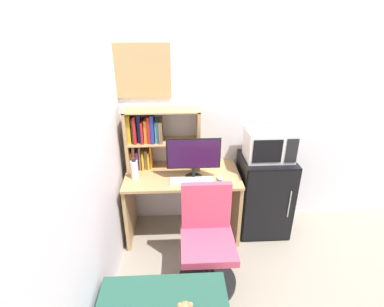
{
  "coord_description": "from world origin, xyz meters",
  "views": [
    {
      "loc": [
        -0.99,
        -2.95,
        2.21
      ],
      "look_at": [
        -0.85,
        -0.35,
        1.01
      ],
      "focal_mm": 26.79,
      "sensor_mm": 36.0,
      "label": 1
    }
  ],
  "objects_px": {
    "monitor": "(194,156)",
    "mini_fridge": "(263,194)",
    "microwave": "(269,145)",
    "wall_corkboard": "(138,71)",
    "computer_mouse": "(220,178)",
    "hutch_bookshelf": "(152,137)",
    "keyboard": "(191,181)",
    "desk_chair": "(207,244)",
    "desk_fan": "(270,118)",
    "water_bottle": "(135,170)"
  },
  "relations": [
    {
      "from": "hutch_bookshelf",
      "to": "microwave",
      "type": "distance_m",
      "value": 1.23
    },
    {
      "from": "computer_mouse",
      "to": "water_bottle",
      "type": "xyz_separation_m",
      "value": [
        -0.86,
        0.08,
        0.08
      ]
    },
    {
      "from": "desk_fan",
      "to": "keyboard",
      "type": "bearing_deg",
      "value": -165.64
    },
    {
      "from": "keyboard",
      "to": "computer_mouse",
      "type": "distance_m",
      "value": 0.29
    },
    {
      "from": "microwave",
      "to": "wall_corkboard",
      "type": "bearing_deg",
      "value": 169.01
    },
    {
      "from": "water_bottle",
      "to": "computer_mouse",
      "type": "bearing_deg",
      "value": -5.11
    },
    {
      "from": "computer_mouse",
      "to": "water_bottle",
      "type": "relative_size",
      "value": 0.41
    },
    {
      "from": "hutch_bookshelf",
      "to": "microwave",
      "type": "height_order",
      "value": "hutch_bookshelf"
    },
    {
      "from": "water_bottle",
      "to": "wall_corkboard",
      "type": "xyz_separation_m",
      "value": [
        0.06,
        0.36,
        0.91
      ]
    },
    {
      "from": "computer_mouse",
      "to": "water_bottle",
      "type": "bearing_deg",
      "value": 174.89
    },
    {
      "from": "keyboard",
      "to": "desk_chair",
      "type": "height_order",
      "value": "desk_chair"
    },
    {
      "from": "monitor",
      "to": "mini_fridge",
      "type": "distance_m",
      "value": 0.98
    },
    {
      "from": "water_bottle",
      "to": "desk_fan",
      "type": "height_order",
      "value": "desk_fan"
    },
    {
      "from": "hutch_bookshelf",
      "to": "desk_fan",
      "type": "bearing_deg",
      "value": -7.31
    },
    {
      "from": "computer_mouse",
      "to": "mini_fridge",
      "type": "xyz_separation_m",
      "value": [
        0.53,
        0.18,
        -0.33
      ]
    },
    {
      "from": "monitor",
      "to": "mini_fridge",
      "type": "relative_size",
      "value": 0.6
    },
    {
      "from": "microwave",
      "to": "wall_corkboard",
      "type": "height_order",
      "value": "wall_corkboard"
    },
    {
      "from": "microwave",
      "to": "desk_fan",
      "type": "xyz_separation_m",
      "value": [
        -0.03,
        -0.01,
        0.29
      ]
    },
    {
      "from": "hutch_bookshelf",
      "to": "keyboard",
      "type": "distance_m",
      "value": 0.63
    },
    {
      "from": "desk_chair",
      "to": "mini_fridge",
      "type": "bearing_deg",
      "value": 44.86
    },
    {
      "from": "hutch_bookshelf",
      "to": "computer_mouse",
      "type": "xyz_separation_m",
      "value": [
        0.69,
        -0.33,
        -0.33
      ]
    },
    {
      "from": "computer_mouse",
      "to": "desk_fan",
      "type": "distance_m",
      "value": 0.78
    },
    {
      "from": "mini_fridge",
      "to": "wall_corkboard",
      "type": "xyz_separation_m",
      "value": [
        -1.33,
        0.26,
        1.32
      ]
    },
    {
      "from": "keyboard",
      "to": "water_bottle",
      "type": "distance_m",
      "value": 0.58
    },
    {
      "from": "desk_fan",
      "to": "desk_chair",
      "type": "xyz_separation_m",
      "value": [
        -0.68,
        -0.7,
        -0.95
      ]
    },
    {
      "from": "keyboard",
      "to": "computer_mouse",
      "type": "relative_size",
      "value": 4.94
    },
    {
      "from": "water_bottle",
      "to": "desk_fan",
      "type": "bearing_deg",
      "value": 4.24
    },
    {
      "from": "monitor",
      "to": "microwave",
      "type": "relative_size",
      "value": 1.11
    },
    {
      "from": "monitor",
      "to": "wall_corkboard",
      "type": "distance_m",
      "value": 1.01
    },
    {
      "from": "hutch_bookshelf",
      "to": "mini_fridge",
      "type": "relative_size",
      "value": 0.86
    },
    {
      "from": "mini_fridge",
      "to": "desk_fan",
      "type": "bearing_deg",
      "value": -175.56
    },
    {
      "from": "mini_fridge",
      "to": "computer_mouse",
      "type": "bearing_deg",
      "value": -161.22
    },
    {
      "from": "hutch_bookshelf",
      "to": "mini_fridge",
      "type": "distance_m",
      "value": 1.39
    },
    {
      "from": "keyboard",
      "to": "water_bottle",
      "type": "height_order",
      "value": "water_bottle"
    },
    {
      "from": "hutch_bookshelf",
      "to": "water_bottle",
      "type": "bearing_deg",
      "value": -124.09
    },
    {
      "from": "monitor",
      "to": "water_bottle",
      "type": "bearing_deg",
      "value": 177.44
    },
    {
      "from": "monitor",
      "to": "desk_chair",
      "type": "xyz_separation_m",
      "value": [
        0.09,
        -0.57,
        -0.61
      ]
    },
    {
      "from": "mini_fridge",
      "to": "microwave",
      "type": "relative_size",
      "value": 1.85
    },
    {
      "from": "mini_fridge",
      "to": "wall_corkboard",
      "type": "relative_size",
      "value": 1.36
    },
    {
      "from": "hutch_bookshelf",
      "to": "desk_fan",
      "type": "relative_size",
      "value": 3.19
    },
    {
      "from": "computer_mouse",
      "to": "microwave",
      "type": "relative_size",
      "value": 0.18
    },
    {
      "from": "microwave",
      "to": "monitor",
      "type": "bearing_deg",
      "value": -170.51
    },
    {
      "from": "water_bottle",
      "to": "mini_fridge",
      "type": "distance_m",
      "value": 1.45
    },
    {
      "from": "keyboard",
      "to": "microwave",
      "type": "height_order",
      "value": "microwave"
    },
    {
      "from": "monitor",
      "to": "desk_chair",
      "type": "relative_size",
      "value": 0.57
    },
    {
      "from": "microwave",
      "to": "wall_corkboard",
      "type": "relative_size",
      "value": 0.74
    },
    {
      "from": "computer_mouse",
      "to": "wall_corkboard",
      "type": "xyz_separation_m",
      "value": [
        -0.8,
        0.44,
        0.99
      ]
    },
    {
      "from": "keyboard",
      "to": "mini_fridge",
      "type": "xyz_separation_m",
      "value": [
        0.82,
        0.21,
        -0.32
      ]
    },
    {
      "from": "monitor",
      "to": "microwave",
      "type": "distance_m",
      "value": 0.81
    },
    {
      "from": "microwave",
      "to": "desk_chair",
      "type": "xyz_separation_m",
      "value": [
        -0.7,
        -0.7,
        -0.65
      ]
    }
  ]
}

